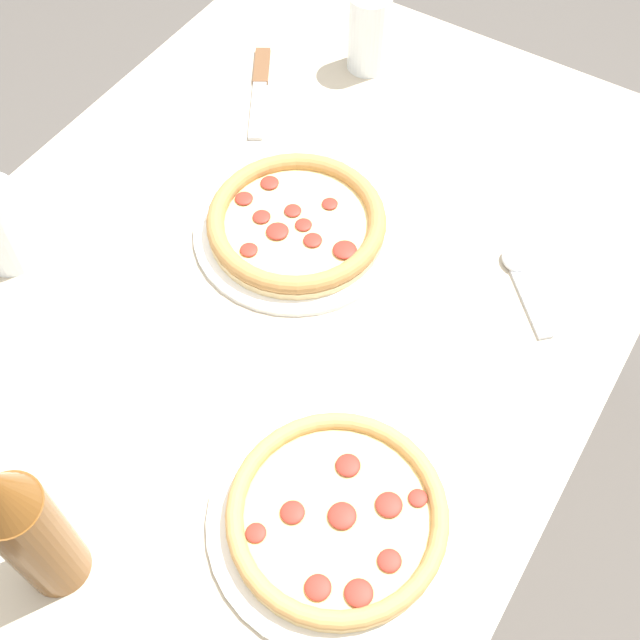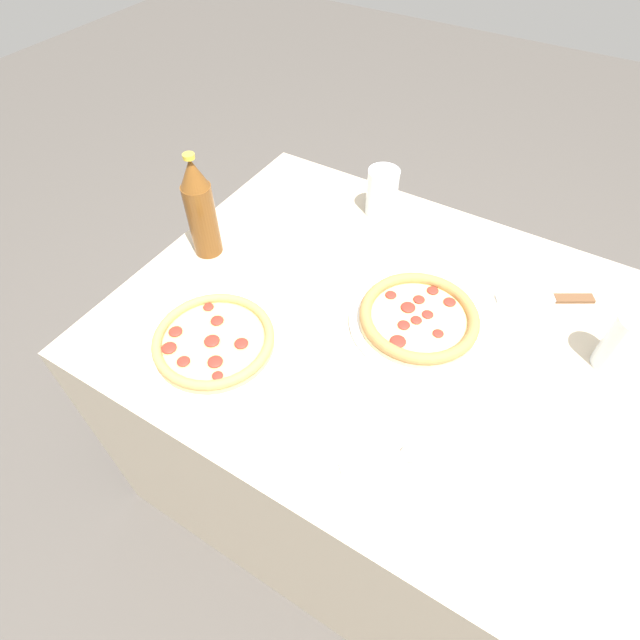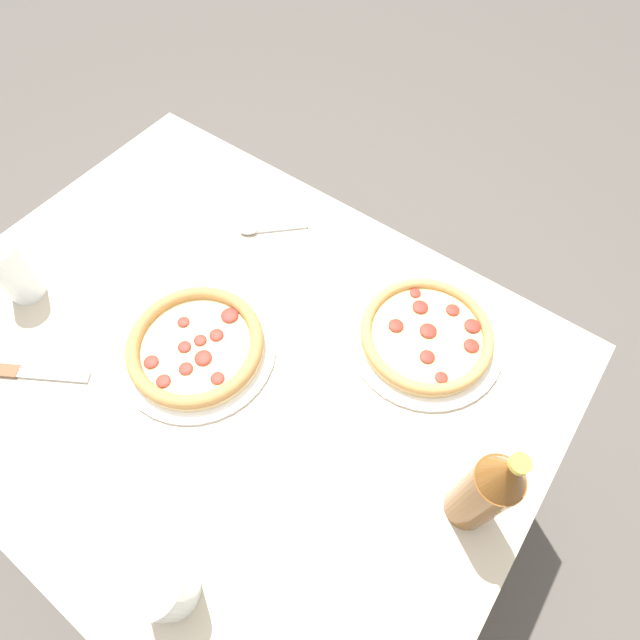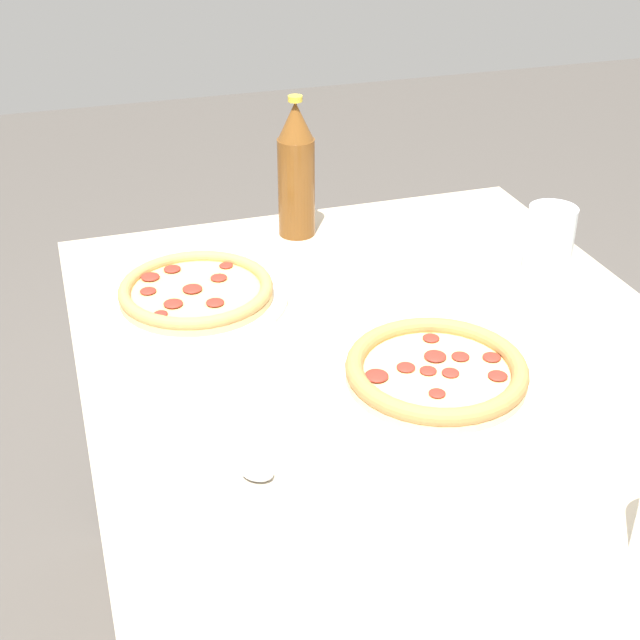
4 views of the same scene
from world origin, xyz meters
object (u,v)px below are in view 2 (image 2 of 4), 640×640
knife (550,299)px  spoon (397,457)px  glass_lemonade (382,194)px  beer_bottle (200,209)px  glass_cola (621,345)px  pizza_veggie (418,318)px  pizza_margherita (214,341)px

knife → spoon: bearing=76.0°
glass_lemonade → beer_bottle: size_ratio=0.48×
glass_lemonade → knife: size_ratio=0.63×
glass_cola → glass_lemonade: size_ratio=1.06×
glass_lemonade → pizza_veggie: bearing=128.1°
pizza_margherita → spoon: (-0.43, 0.03, -0.01)m
beer_bottle → spoon: 0.70m
spoon → knife: bearing=-104.0°
beer_bottle → knife: (-0.77, -0.27, -0.12)m
glass_lemonade → spoon: (-0.35, 0.63, -0.05)m
pizza_veggie → glass_lemonade: (0.25, -0.32, 0.04)m
glass_lemonade → knife: bearing=168.7°
pizza_margherita → knife: 0.75m
pizza_margherita → beer_bottle: beer_bottle is taller
spoon → pizza_veggie: bearing=-72.8°
pizza_veggie → knife: (-0.23, -0.22, -0.02)m
glass_cola → glass_lemonade: bearing=-19.0°
glass_lemonade → knife: glass_lemonade is taller
glass_cola → knife: (0.15, -0.12, -0.06)m
glass_lemonade → spoon: size_ratio=0.98×
glass_cola → spoon: size_ratio=1.04×
knife → spoon: size_ratio=1.57×
pizza_margherita → glass_cola: (-0.71, -0.38, 0.04)m
pizza_margherita → spoon: 0.43m
beer_bottle → pizza_veggie: bearing=-175.5°
pizza_margherita → spoon: size_ratio=2.33×
pizza_margherita → glass_lemonade: (-0.09, -0.59, 0.04)m
pizza_veggie → beer_bottle: beer_bottle is taller
glass_cola → knife: bearing=-38.9°
pizza_margherita → glass_lemonade: 0.60m
pizza_margherita → glass_cola: size_ratio=2.24×
glass_cola → glass_lemonade: glass_cola is taller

